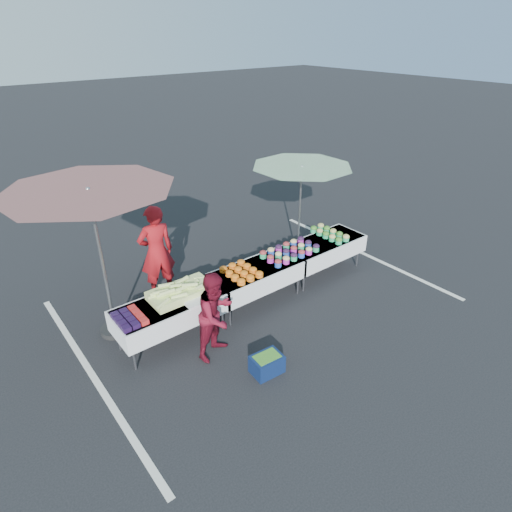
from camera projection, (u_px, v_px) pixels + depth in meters
ground at (256, 301)px, 8.29m from camera, size 80.00×80.00×0.00m
stripe_left at (92, 375)px, 6.54m from camera, size 0.10×5.00×0.00m
stripe_right at (363, 253)px, 10.04m from camera, size 0.10×5.00×0.00m
table_left at (170, 311)px, 7.03m from camera, size 1.86×0.81×0.75m
table_center at (256, 276)px, 8.01m from camera, size 1.86×0.81×0.75m
table_right at (323, 248)px, 8.99m from camera, size 1.86×0.81×0.75m
berry_punnets at (129, 318)px, 6.50m from camera, size 0.40×0.54×0.08m
corn_pile at (181, 291)px, 7.07m from camera, size 1.16×0.57×0.26m
plastic_bags at (195, 303)px, 6.89m from camera, size 0.30×0.25×0.05m
carrot_bowls at (241, 272)px, 7.71m from camera, size 0.55×0.69×0.11m
potato_cups at (290, 251)px, 8.36m from camera, size 1.14×0.58×0.16m
bean_baskets at (329, 233)px, 9.08m from camera, size 0.36×0.86×0.15m
vendor at (157, 252)px, 8.10m from camera, size 0.73×0.53×1.87m
customer at (216, 315)px, 6.66m from camera, size 0.86×0.76×1.48m
umbrella_left at (91, 203)px, 6.33m from camera, size 3.09×3.09×2.64m
umbrella_right at (302, 175)px, 8.91m from camera, size 2.82×2.82×2.18m
storage_bin at (267, 364)px, 6.53m from camera, size 0.50×0.38×0.31m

